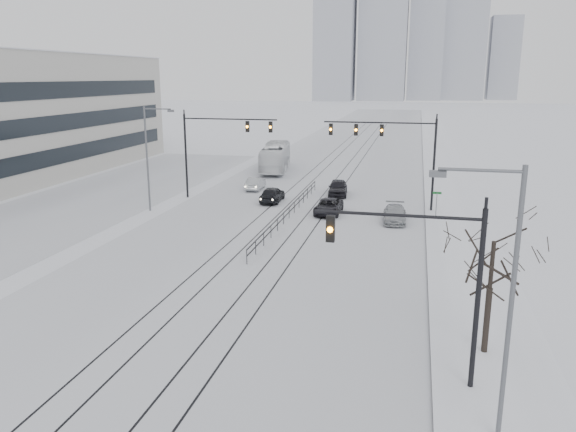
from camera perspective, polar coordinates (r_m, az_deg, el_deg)
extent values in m
cube|color=silver|center=(75.45, 5.18, 5.24)|extent=(22.00, 260.00, 0.02)
cube|color=white|center=(74.86, 15.50, 4.77)|extent=(5.00, 260.00, 0.16)
cube|color=gray|center=(74.79, 13.62, 4.86)|extent=(0.10, 260.00, 0.12)
cube|color=silver|center=(58.47, -18.24, 2.03)|extent=(14.00, 60.00, 0.03)
cube|color=black|center=(56.51, -0.21, 2.35)|extent=(0.10, 180.00, 0.01)
cube|color=black|center=(56.22, 1.18, 2.29)|extent=(0.10, 180.00, 0.01)
cube|color=black|center=(55.79, 3.59, 2.17)|extent=(0.10, 180.00, 0.01)
cube|color=black|center=(55.59, 5.02, 2.10)|extent=(0.10, 180.00, 0.01)
cube|color=black|center=(62.04, -25.14, 8.60)|extent=(0.08, 58.00, 12.00)
cube|color=#9B9FAA|center=(277.27, 4.78, 17.29)|extent=(18.00, 18.00, 55.00)
cube|color=#9B9FAA|center=(283.54, 9.72, 18.79)|extent=(22.00, 22.00, 72.00)
cube|color=#9B9FAA|center=(290.19, 13.82, 16.11)|extent=(16.00, 16.00, 48.00)
cube|color=#9B9FAA|center=(299.29, 17.50, 17.34)|extent=(20.00, 20.00, 64.00)
cube|color=#9B9FAA|center=(308.64, 21.04, 14.71)|extent=(14.00, 14.00, 40.00)
cylinder|color=black|center=(21.58, 18.69, -8.37)|extent=(0.20, 0.20, 7.00)
cylinder|color=black|center=(20.50, 11.02, 0.08)|extent=(6.00, 0.12, 0.12)
cube|color=black|center=(20.86, 4.34, -1.30)|extent=(0.32, 0.24, 1.00)
sphere|color=orange|center=(20.73, 4.28, -1.40)|extent=(0.22, 0.22, 0.22)
cylinder|color=black|center=(49.50, 14.59, 4.91)|extent=(0.20, 0.20, 8.00)
cylinder|color=black|center=(49.16, 9.24, 9.35)|extent=(9.50, 0.12, 0.12)
cube|color=black|center=(49.66, 4.38, 8.78)|extent=(0.32, 0.24, 1.00)
sphere|color=orange|center=(49.52, 4.35, 8.76)|extent=(0.22, 0.22, 0.22)
cube|color=black|center=(49.38, 6.93, 8.69)|extent=(0.32, 0.24, 1.00)
sphere|color=orange|center=(49.24, 6.91, 8.68)|extent=(0.22, 0.22, 0.22)
cube|color=black|center=(49.20, 9.51, 8.58)|extent=(0.32, 0.24, 1.00)
sphere|color=orange|center=(49.06, 9.50, 8.57)|extent=(0.22, 0.22, 0.22)
cylinder|color=black|center=(54.82, -10.33, 5.98)|extent=(0.20, 0.20, 8.00)
cylinder|color=black|center=(52.84, -5.94, 9.77)|extent=(9.00, 0.12, 0.12)
cube|color=black|center=(51.78, -1.78, 9.03)|extent=(0.32, 0.24, 1.00)
sphere|color=orange|center=(51.64, -1.82, 9.01)|extent=(0.22, 0.22, 0.22)
cube|color=black|center=(52.38, -4.14, 9.05)|extent=(0.32, 0.24, 1.00)
sphere|color=orange|center=(52.24, -4.18, 9.04)|extent=(0.22, 0.22, 0.22)
cylinder|color=#595B60|center=(18.54, 21.67, -9.04)|extent=(0.16, 0.16, 9.00)
cylinder|color=#595B60|center=(17.22, 19.00, 4.41)|extent=(2.40, 0.10, 0.10)
cube|color=#595B60|center=(17.15, 14.97, 4.16)|extent=(0.50, 0.25, 0.18)
cylinder|color=#595B60|center=(49.79, -14.12, 5.57)|extent=(0.16, 0.16, 9.00)
cylinder|color=#595B60|center=(48.84, -13.14, 10.55)|extent=(2.40, 0.10, 0.10)
cube|color=#595B60|center=(48.34, -11.83, 10.41)|extent=(0.50, 0.25, 0.18)
cylinder|color=black|center=(25.19, 19.53, -10.10)|extent=(0.26, 0.26, 3.00)
cylinder|color=black|center=(24.39, 19.96, -5.26)|extent=(0.18, 0.18, 2.50)
cube|color=black|center=(46.23, 0.12, 0.89)|extent=(0.06, 24.00, 0.06)
cube|color=black|center=(46.32, 0.12, 0.41)|extent=(0.06, 24.00, 0.06)
cylinder|color=#595B60|center=(47.08, 14.83, 0.97)|extent=(0.06, 0.06, 2.40)
cube|color=#0C4C19|center=(46.85, 14.91, 2.28)|extent=(0.70, 0.04, 0.18)
imported|color=black|center=(52.37, -1.61, 2.20)|extent=(1.76, 4.30, 1.46)
imported|color=#A1A5A8|center=(58.28, -3.31, 3.31)|extent=(1.50, 3.97, 1.29)
imported|color=black|center=(47.96, 4.14, 0.94)|extent=(2.12, 4.54, 1.26)
imported|color=#9EA1A5|center=(46.01, 10.78, 0.18)|extent=(1.98, 4.51, 1.29)
imported|color=black|center=(55.60, 5.09, 2.88)|extent=(2.24, 4.64, 1.53)
imported|color=white|center=(70.02, -1.29, 5.98)|extent=(4.54, 12.22, 3.32)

